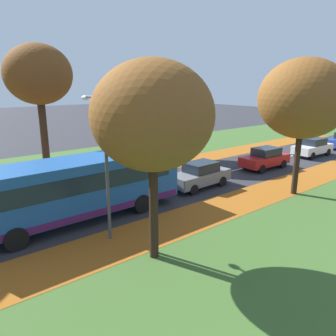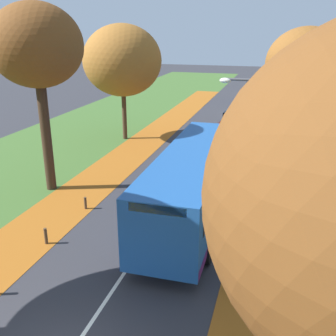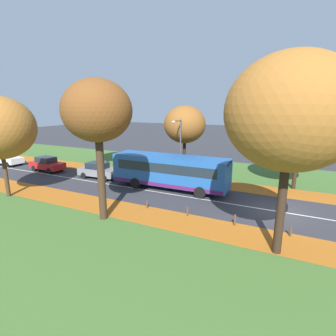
{
  "view_description": "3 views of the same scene",
  "coord_description": "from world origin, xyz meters",
  "px_view_note": "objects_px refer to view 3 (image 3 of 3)",
  "views": [
    {
      "loc": [
        15.48,
        3.12,
        6.46
      ],
      "look_at": [
        1.71,
        14.28,
        1.82
      ],
      "focal_mm": 35.0,
      "sensor_mm": 36.0,
      "label": 1
    },
    {
      "loc": [
        4.51,
        -5.83,
        7.75
      ],
      "look_at": [
        0.16,
        9.17,
        2.13
      ],
      "focal_mm": 42.0,
      "sensor_mm": 36.0,
      "label": 2
    },
    {
      "loc": [
        -18.86,
        -0.63,
        7.27
      ],
      "look_at": [
        0.94,
        9.08,
        1.99
      ],
      "focal_mm": 28.0,
      "sensor_mm": 36.0,
      "label": 3
    }
  ],
  "objects_px": {
    "tree_left_nearest": "(291,113)",
    "car_red_following": "(47,164)",
    "tree_right_near": "(185,125)",
    "bollard_fourth": "(147,205)",
    "tree_left_near": "(97,112)",
    "streetlamp_right": "(179,144)",
    "bus": "(170,170)",
    "tree_right_mid": "(98,120)",
    "tree_right_nearest": "(301,124)",
    "bollard_nearest": "(291,232)",
    "bollard_second": "(235,220)",
    "car_grey_lead": "(99,170)",
    "bollard_third": "(188,212)",
    "car_white_third_in_line": "(7,158)"
  },
  "relations": [
    {
      "from": "tree_right_near",
      "to": "bollard_third",
      "type": "bearing_deg",
      "value": -156.02
    },
    {
      "from": "tree_right_mid",
      "to": "bollard_third",
      "type": "xyz_separation_m",
      "value": [
        -9.31,
        -15.31,
        -5.25
      ]
    },
    {
      "from": "tree_right_nearest",
      "to": "bollard_nearest",
      "type": "distance_m",
      "value": 11.24
    },
    {
      "from": "tree_left_nearest",
      "to": "tree_right_nearest",
      "type": "bearing_deg",
      "value": -2.6
    },
    {
      "from": "tree_left_near",
      "to": "streetlamp_right",
      "type": "xyz_separation_m",
      "value": [
        9.99,
        -1.01,
        -3.15
      ]
    },
    {
      "from": "tree_right_near",
      "to": "streetlamp_right",
      "type": "bearing_deg",
      "value": -167.82
    },
    {
      "from": "bollard_second",
      "to": "car_grey_lead",
      "type": "relative_size",
      "value": 0.17
    },
    {
      "from": "streetlamp_right",
      "to": "car_red_following",
      "type": "height_order",
      "value": "streetlamp_right"
    },
    {
      "from": "bollard_fourth",
      "to": "car_red_following",
      "type": "bearing_deg",
      "value": 73.78
    },
    {
      "from": "car_grey_lead",
      "to": "bollard_fourth",
      "type": "bearing_deg",
      "value": -119.38
    },
    {
      "from": "bollard_second",
      "to": "bollard_third",
      "type": "distance_m",
      "value": 3.16
    },
    {
      "from": "tree_right_near",
      "to": "bollard_nearest",
      "type": "distance_m",
      "value": 15.49
    },
    {
      "from": "tree_right_nearest",
      "to": "streetlamp_right",
      "type": "bearing_deg",
      "value": 104.24
    },
    {
      "from": "tree_left_nearest",
      "to": "car_red_following",
      "type": "height_order",
      "value": "tree_left_nearest"
    },
    {
      "from": "streetlamp_right",
      "to": "bus",
      "type": "bearing_deg",
      "value": -175.53
    },
    {
      "from": "tree_right_mid",
      "to": "bollard_second",
      "type": "distance_m",
      "value": 21.34
    },
    {
      "from": "bollard_fourth",
      "to": "bus",
      "type": "relative_size",
      "value": 0.05
    },
    {
      "from": "bollard_second",
      "to": "bus",
      "type": "height_order",
      "value": "bus"
    },
    {
      "from": "tree_right_near",
      "to": "car_red_following",
      "type": "xyz_separation_m",
      "value": [
        -5.29,
        14.6,
        -4.53
      ]
    },
    {
      "from": "bollard_nearest",
      "to": "tree_right_mid",
      "type": "bearing_deg",
      "value": 66.63
    },
    {
      "from": "bus",
      "to": "tree_right_mid",
      "type": "bearing_deg",
      "value": 69.13
    },
    {
      "from": "bollard_nearest",
      "to": "bollard_fourth",
      "type": "distance_m",
      "value": 9.48
    },
    {
      "from": "tree_left_nearest",
      "to": "car_white_third_in_line",
      "type": "relative_size",
      "value": 2.26
    },
    {
      "from": "tree_right_near",
      "to": "car_white_third_in_line",
      "type": "relative_size",
      "value": 1.71
    },
    {
      "from": "tree_right_nearest",
      "to": "car_red_following",
      "type": "height_order",
      "value": "tree_right_nearest"
    },
    {
      "from": "tree_right_nearest",
      "to": "tree_right_near",
      "type": "xyz_separation_m",
      "value": [
        0.13,
        10.68,
        -0.41
      ]
    },
    {
      "from": "streetlamp_right",
      "to": "bus",
      "type": "relative_size",
      "value": 0.58
    },
    {
      "from": "tree_right_near",
      "to": "car_red_following",
      "type": "bearing_deg",
      "value": 109.92
    },
    {
      "from": "bollard_nearest",
      "to": "bus",
      "type": "relative_size",
      "value": 0.06
    },
    {
      "from": "tree_left_nearest",
      "to": "streetlamp_right",
      "type": "relative_size",
      "value": 1.6
    },
    {
      "from": "tree_left_near",
      "to": "bollard_fourth",
      "type": "bearing_deg",
      "value": -31.18
    },
    {
      "from": "tree_right_mid",
      "to": "car_grey_lead",
      "type": "xyz_separation_m",
      "value": [
        -4.45,
        -3.54,
        -4.77
      ]
    },
    {
      "from": "tree_right_near",
      "to": "bus",
      "type": "bearing_deg",
      "value": -171.38
    },
    {
      "from": "car_grey_lead",
      "to": "bollard_third",
      "type": "bearing_deg",
      "value": -112.43
    },
    {
      "from": "bollard_second",
      "to": "car_grey_lead",
      "type": "height_order",
      "value": "car_grey_lead"
    },
    {
      "from": "tree_right_nearest",
      "to": "streetlamp_right",
      "type": "relative_size",
      "value": 1.36
    },
    {
      "from": "bollard_second",
      "to": "tree_right_near",
      "type": "bearing_deg",
      "value": 37.26
    },
    {
      "from": "tree_right_near",
      "to": "tree_right_mid",
      "type": "xyz_separation_m",
      "value": [
        -0.61,
        10.9,
        0.24
      ]
    },
    {
      "from": "tree_right_mid",
      "to": "car_white_third_in_line",
      "type": "bearing_deg",
      "value": 113.01
    },
    {
      "from": "car_grey_lead",
      "to": "car_white_third_in_line",
      "type": "relative_size",
      "value": 1.0
    },
    {
      "from": "tree_right_nearest",
      "to": "bus",
      "type": "distance_m",
      "value": 11.79
    },
    {
      "from": "bus",
      "to": "car_red_following",
      "type": "bearing_deg",
      "value": 90.87
    },
    {
      "from": "tree_right_mid",
      "to": "bollard_fourth",
      "type": "relative_size",
      "value": 13.76
    },
    {
      "from": "car_red_following",
      "to": "tree_right_near",
      "type": "bearing_deg",
      "value": -70.08
    },
    {
      "from": "tree_left_near",
      "to": "bollard_third",
      "type": "xyz_separation_m",
      "value": [
        2.77,
        -4.84,
        -6.56
      ]
    },
    {
      "from": "tree_left_near",
      "to": "car_white_third_in_line",
      "type": "bearing_deg",
      "value": 70.76
    },
    {
      "from": "tree_right_nearest",
      "to": "car_red_following",
      "type": "relative_size",
      "value": 1.91
    },
    {
      "from": "bollard_fourth",
      "to": "bus",
      "type": "height_order",
      "value": "bus"
    },
    {
      "from": "tree_right_near",
      "to": "tree_right_mid",
      "type": "distance_m",
      "value": 10.92
    },
    {
      "from": "tree_left_near",
      "to": "tree_right_mid",
      "type": "distance_m",
      "value": 16.03
    }
  ]
}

